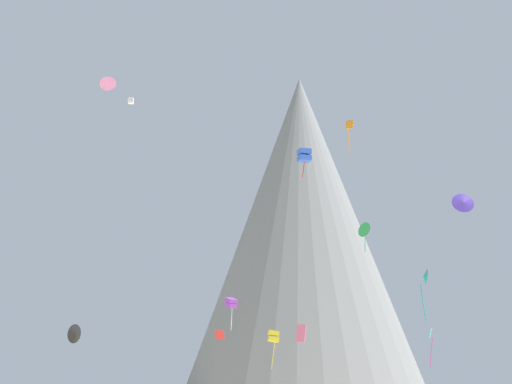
% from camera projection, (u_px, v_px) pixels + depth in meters
% --- Properties ---
extents(rock_massif, '(58.00, 56.49, 65.20)m').
position_uv_depth(rock_massif, '(308.00, 243.00, 139.68)').
color(rock_massif, slate).
rests_on(rock_massif, ground_plane).
extents(kite_cyan_low, '(0.71, 1.25, 4.56)m').
position_uv_depth(kite_cyan_low, '(431.00, 338.00, 83.29)').
color(kite_cyan_low, '#33BCDB').
extents(kite_indigo_mid, '(2.19, 0.93, 2.10)m').
position_uv_depth(kite_indigo_mid, '(463.00, 203.00, 68.00)').
color(kite_indigo_mid, '#5138B2').
extents(kite_rainbow_low, '(0.87, 0.64, 1.44)m').
position_uv_depth(kite_rainbow_low, '(301.00, 333.00, 55.49)').
color(kite_rainbow_low, '#E5668C').
extents(kite_orange_high, '(1.00, 0.62, 4.22)m').
position_uv_depth(kite_orange_high, '(349.00, 129.00, 79.95)').
color(kite_orange_high, orange).
extents(kite_red_low, '(0.98, 0.88, 0.94)m').
position_uv_depth(kite_red_low, '(220.00, 335.00, 66.35)').
color(kite_red_low, red).
extents(kite_yellow_low, '(1.43, 1.37, 4.60)m').
position_uv_depth(kite_yellow_low, '(273.00, 337.00, 83.92)').
color(kite_yellow_low, yellow).
extents(kite_teal_low, '(0.81, 1.43, 4.54)m').
position_uv_depth(kite_teal_low, '(425.00, 278.00, 60.75)').
color(kite_teal_low, teal).
extents(kite_white_high, '(0.72, 0.73, 0.80)m').
position_uv_depth(kite_white_high, '(131.00, 101.00, 96.63)').
color(kite_white_high, white).
extents(kite_blue_mid, '(1.45, 1.46, 2.98)m').
position_uv_depth(kite_blue_mid, '(304.00, 155.00, 70.30)').
color(kite_blue_mid, blue).
extents(kite_black_low, '(1.32, 1.80, 1.81)m').
position_uv_depth(kite_black_low, '(76.00, 334.00, 65.70)').
color(kite_black_low, black).
extents(kite_violet_low, '(1.73, 1.76, 4.20)m').
position_uv_depth(kite_violet_low, '(231.00, 303.00, 88.84)').
color(kite_violet_low, purple).
extents(kite_pink_high, '(1.44, 0.59, 1.41)m').
position_uv_depth(kite_pink_high, '(108.00, 84.00, 59.80)').
color(kite_pink_high, pink).
extents(kite_green_mid, '(1.46, 1.60, 3.23)m').
position_uv_depth(kite_green_mid, '(365.00, 230.00, 73.16)').
color(kite_green_mid, green).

